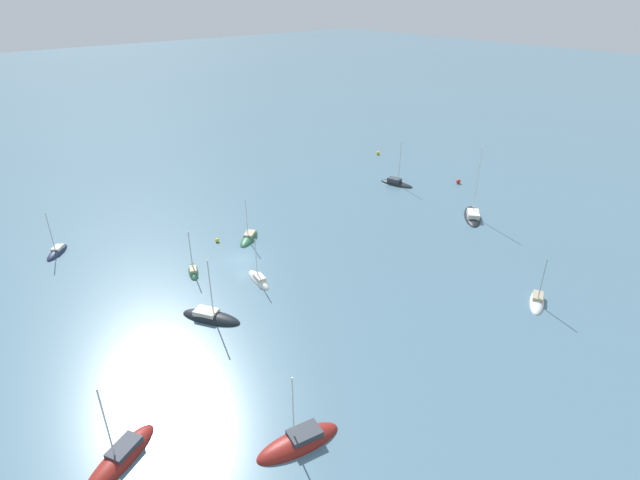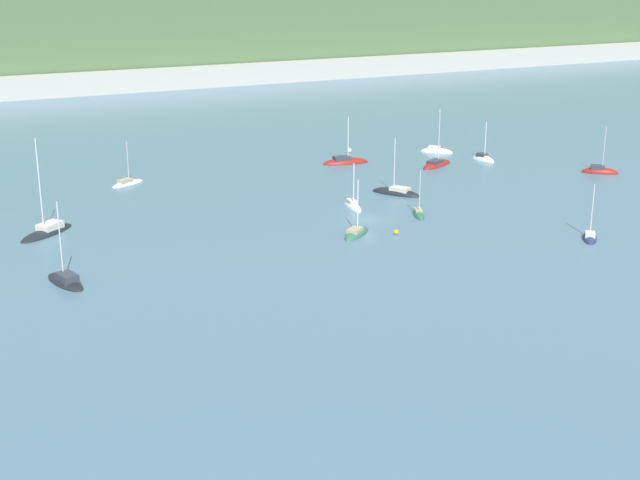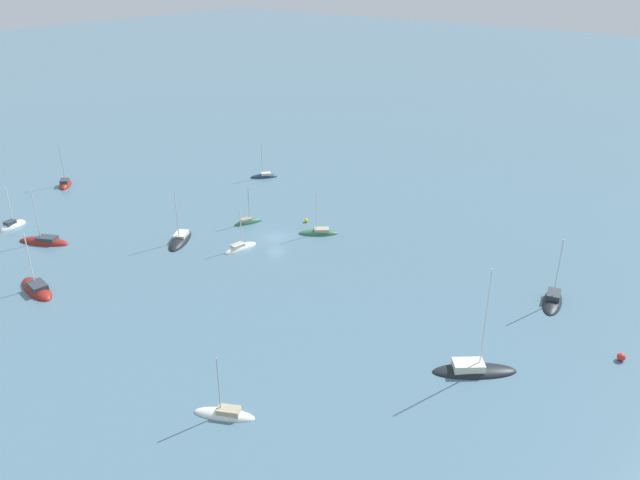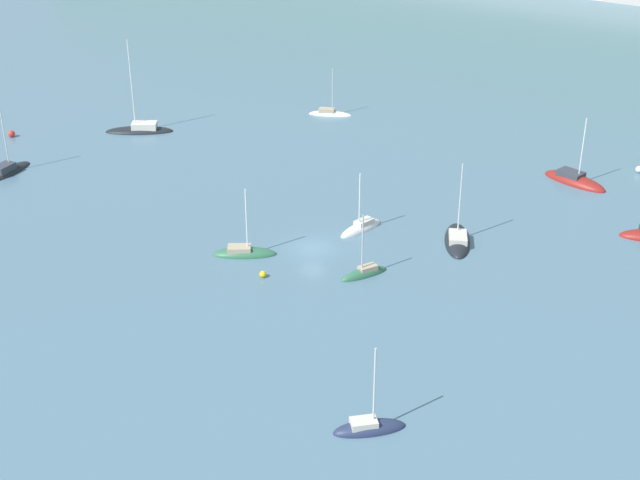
# 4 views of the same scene
# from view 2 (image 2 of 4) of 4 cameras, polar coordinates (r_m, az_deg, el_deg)

# --- Properties ---
(ground_plane) EXTENTS (600.00, 600.00, 0.00)m
(ground_plane) POSITION_cam_2_polar(r_m,az_deg,el_deg) (117.23, 3.01, 1.30)
(ground_plane) COLOR slate
(hillside_ridge) EXTENTS (445.03, 69.29, 33.50)m
(hillside_ridge) POSITION_cam_2_polar(r_m,az_deg,el_deg) (273.96, -15.51, 13.54)
(hillside_ridge) COLOR #4C6B42
(hillside_ridge) RESTS_ON ground_plane
(shore_town_strip) EXTENTS (378.27, 6.00, 5.38)m
(shore_town_strip) POSITION_cam_2_polar(r_m,az_deg,el_deg) (238.19, -13.27, 9.80)
(shore_town_strip) COLOR #B7B2A8
(shore_town_strip) RESTS_ON ground_plane
(sailboat_0) EXTENTS (6.14, 7.87, 9.03)m
(sailboat_0) POSITION_cam_2_polar(r_m,az_deg,el_deg) (130.62, 4.91, 2.99)
(sailboat_0) COLOR black
(sailboat_0) RESTS_ON ground_plane
(sailboat_1) EXTENTS (8.28, 5.76, 9.22)m
(sailboat_1) POSITION_cam_2_polar(r_m,az_deg,el_deg) (149.61, 7.47, 4.76)
(sailboat_1) COLOR maroon
(sailboat_1) RESTS_ON ground_plane
(sailboat_2) EXTENTS (5.51, 5.58, 8.58)m
(sailboat_2) POSITION_cam_2_polar(r_m,az_deg,el_deg) (160.29, 7.46, 5.62)
(sailboat_2) COLOR white
(sailboat_2) RESTS_ON ground_plane
(sailboat_3) EXTENTS (2.50, 4.92, 7.59)m
(sailboat_3) POSITION_cam_2_polar(r_m,az_deg,el_deg) (154.89, 10.40, 5.07)
(sailboat_3) COLOR white
(sailboat_3) RESTS_ON ground_plane
(sailboat_4) EXTENTS (3.86, 7.45, 9.43)m
(sailboat_4) POSITION_cam_2_polar(r_m,az_deg,el_deg) (97.90, -15.97, -2.59)
(sailboat_4) COLOR black
(sailboat_4) RESTS_ON ground_plane
(sailboat_5) EXTENTS (4.74, 5.02, 7.49)m
(sailboat_5) POSITION_cam_2_polar(r_m,az_deg,el_deg) (113.98, 16.88, 0.12)
(sailboat_5) COLOR #232D4C
(sailboat_5) RESTS_ON ground_plane
(sailboat_6) EXTENTS (8.29, 4.05, 8.79)m
(sailboat_6) POSITION_cam_2_polar(r_m,az_deg,el_deg) (150.19, 1.64, 4.96)
(sailboat_6) COLOR maroon
(sailboat_6) RESTS_ON ground_plane
(sailboat_7) EXTENTS (6.16, 4.25, 7.09)m
(sailboat_7) POSITION_cam_2_polar(r_m,az_deg,el_deg) (138.96, -12.23, 3.54)
(sailboat_7) COLOR silver
(sailboat_7) RESTS_ON ground_plane
(sailboat_8) EXTENTS (3.12, 5.01, 6.90)m
(sailboat_8) POSITION_cam_2_polar(r_m,az_deg,el_deg) (119.69, 6.33, 1.60)
(sailboat_8) COLOR #2D6647
(sailboat_8) RESTS_ON ground_plane
(sailboat_9) EXTENTS (8.64, 7.74, 12.81)m
(sailboat_9) POSITION_cam_2_polar(r_m,az_deg,el_deg) (116.25, -17.06, 0.48)
(sailboat_9) COLOR black
(sailboat_9) RESTS_ON ground_plane
(sailboat_10) EXTENTS (6.08, 5.42, 7.59)m
(sailboat_10) POSITION_cam_2_polar(r_m,az_deg,el_deg) (110.87, 2.34, 0.40)
(sailboat_10) COLOR #2D6647
(sailboat_10) RESTS_ON ground_plane
(sailboat_11) EXTENTS (5.64, 5.29, 8.54)m
(sailboat_11) POSITION_cam_2_polar(r_m,az_deg,el_deg) (150.01, 17.46, 4.15)
(sailboat_11) COLOR maroon
(sailboat_11) RESTS_ON ground_plane
(sailboat_12) EXTENTS (2.41, 5.77, 6.99)m
(sailboat_12) POSITION_cam_2_polar(r_m,az_deg,el_deg) (123.18, 2.11, 2.15)
(sailboat_12) COLOR white
(sailboat_12) RESTS_ON ground_plane
(mooring_buoy_1) EXTENTS (0.81, 0.81, 0.81)m
(mooring_buoy_1) POSITION_cam_2_polar(r_m,az_deg,el_deg) (158.75, 1.89, 5.76)
(mooring_buoy_1) COLOR white
(mooring_buoy_1) RESTS_ON ground_plane
(mooring_buoy_3) EXTENTS (0.63, 0.63, 0.63)m
(mooring_buoy_3) POSITION_cam_2_polar(r_m,az_deg,el_deg) (111.04, 4.90, 0.50)
(mooring_buoy_3) COLOR yellow
(mooring_buoy_3) RESTS_ON ground_plane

